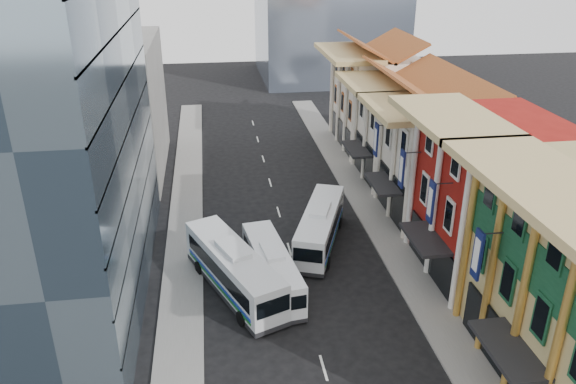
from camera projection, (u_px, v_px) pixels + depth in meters
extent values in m
cube|color=slate|center=(390.00, 241.00, 46.84)|extent=(3.00, 90.00, 0.15)
cube|color=slate|center=(184.00, 256.00, 44.64)|extent=(3.00, 90.00, 0.15)
cube|color=maroon|center=(491.00, 198.00, 40.60)|extent=(8.00, 10.00, 12.00)
cube|color=silver|center=(439.00, 164.00, 49.59)|extent=(8.00, 9.00, 10.00)
cube|color=silver|center=(405.00, 132.00, 57.71)|extent=(8.00, 9.00, 10.00)
cube|color=silver|center=(376.00, 101.00, 66.98)|extent=(8.00, 12.00, 11.00)
cube|color=#3E5162|center=(25.00, 83.00, 34.70)|extent=(12.00, 26.00, 30.00)
cube|color=gray|center=(111.00, 108.00, 58.88)|extent=(10.00, 18.00, 14.00)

